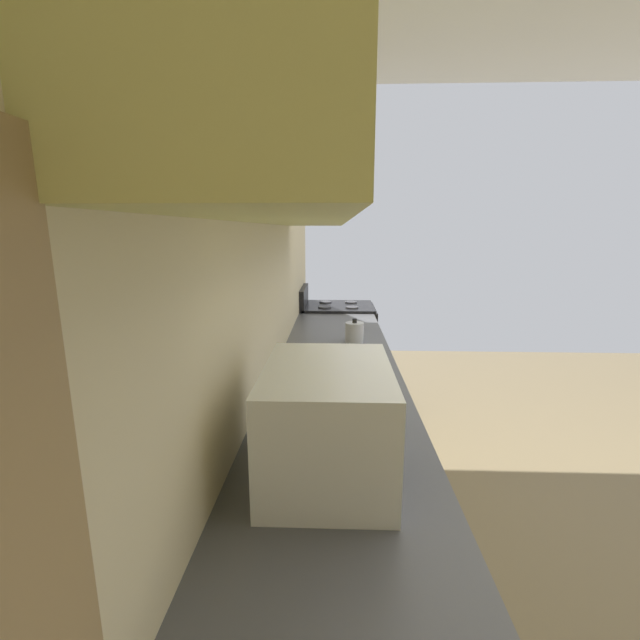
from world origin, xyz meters
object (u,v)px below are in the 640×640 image
(oven_range, at_px, (338,354))
(bowl, at_px, (364,396))
(microwave, at_px, (328,420))
(kettle, at_px, (354,332))

(oven_range, distance_m, bowl, 2.16)
(microwave, distance_m, kettle, 1.40)
(bowl, relative_size, kettle, 1.19)
(oven_range, bearing_deg, microwave, 179.09)
(bowl, xyz_separation_m, kettle, (0.93, 0.00, 0.03))
(bowl, distance_m, kettle, 0.93)
(oven_range, bearing_deg, bowl, -177.48)
(oven_range, distance_m, kettle, 1.28)
(microwave, height_order, bowl, microwave)
(bowl, bearing_deg, kettle, 0.00)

